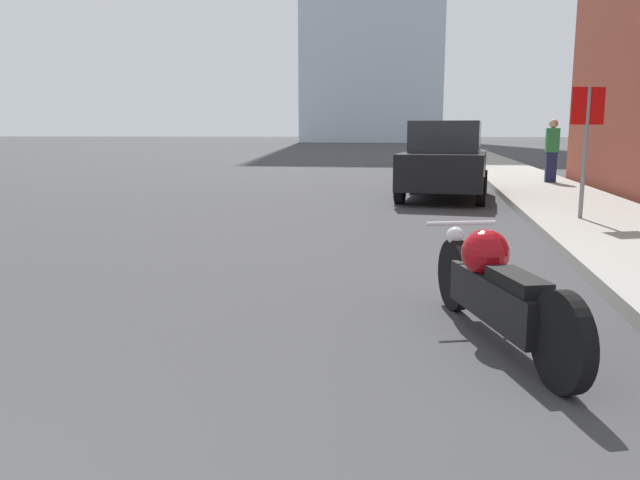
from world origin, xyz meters
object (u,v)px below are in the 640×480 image
stop_sign (586,130)px  pedestrian (552,150)px  parked_car_green (440,151)px  motorcycle (496,288)px  parked_car_black (445,161)px

stop_sign → pedestrian: size_ratio=1.20×
parked_car_green → stop_sign: stop_sign is taller
motorcycle → parked_car_black: parked_car_black is taller
parked_car_black → motorcycle: bearing=-83.5°
stop_sign → parked_car_black: bearing=118.0°
motorcycle → parked_car_green: bearing=72.1°
parked_car_black → pedestrian: 4.85m
parked_car_green → stop_sign: 15.25m
parked_car_black → parked_car_green: parked_car_black is taller
motorcycle → pedestrian: bearing=60.1°
parked_car_black → pedestrian: pedestrian is taller
parked_car_black → stop_sign: bearing=-56.6°
motorcycle → parked_car_green: 21.29m
parked_car_green → parked_car_black: bearing=-86.1°
motorcycle → stop_sign: stop_sign is taller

